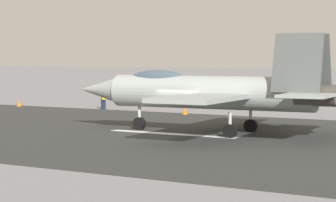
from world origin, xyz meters
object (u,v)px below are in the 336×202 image
at_px(fighter_jet, 211,91).
at_px(crew_person, 103,99).
at_px(marker_cone_mid, 185,111).
at_px(marker_cone_far, 19,103).

bearing_deg(fighter_jet, crew_person, -36.38).
distance_m(fighter_jet, marker_cone_mid, 13.30).
relative_size(fighter_jet, crew_person, 9.66).
bearing_deg(crew_person, marker_cone_far, 9.08).
bearing_deg(marker_cone_far, fighter_jet, 156.39).
relative_size(fighter_jet, marker_cone_far, 29.99).
height_order(crew_person, marker_cone_far, crew_person).
bearing_deg(crew_person, fighter_jet, 143.62).
bearing_deg(marker_cone_mid, crew_person, -8.69).
bearing_deg(marker_cone_far, marker_cone_mid, 180.00).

